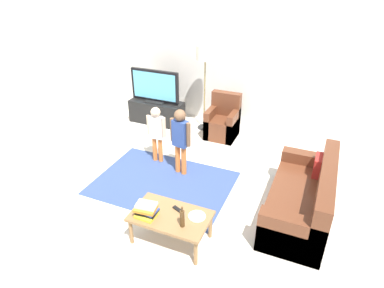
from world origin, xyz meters
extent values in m
plane|color=beige|center=(0.00, 0.00, 0.00)|extent=(7.80, 7.80, 0.00)
cube|color=silver|center=(0.00, 3.00, 1.35)|extent=(6.00, 0.12, 2.70)
cube|color=silver|center=(-3.00, 0.00, 1.35)|extent=(0.12, 6.00, 2.70)
cube|color=#33477A|center=(-0.38, 0.26, 0.00)|extent=(2.20, 1.60, 0.01)
cube|color=black|center=(-1.58, 2.30, 0.25)|extent=(1.20, 0.44, 0.50)
cube|color=black|center=(-1.58, 2.25, 0.10)|extent=(1.10, 0.32, 0.03)
cube|color=black|center=(-1.58, 2.28, 0.52)|extent=(0.44, 0.28, 0.03)
cube|color=black|center=(-1.58, 2.28, 0.87)|extent=(1.10, 0.07, 0.68)
cube|color=#59B2D8|center=(-1.58, 2.24, 0.87)|extent=(1.00, 0.01, 0.58)
cube|color=brown|center=(1.76, 0.32, 0.21)|extent=(0.80, 1.80, 0.42)
cube|color=brown|center=(2.06, 0.32, 0.43)|extent=(0.20, 1.80, 0.86)
cube|color=brown|center=(1.76, -0.48, 0.30)|extent=(0.80, 0.20, 0.60)
cube|color=brown|center=(1.76, 1.12, 0.30)|extent=(0.80, 0.20, 0.60)
cube|color=#B22823|center=(1.91, 0.87, 0.56)|extent=(0.10, 0.32, 0.32)
cube|color=brown|center=(-0.02, 2.20, 0.21)|extent=(0.60, 0.60, 0.42)
cube|color=brown|center=(-0.02, 2.42, 0.45)|extent=(0.60, 0.16, 0.90)
cube|color=brown|center=(-0.26, 2.20, 0.30)|extent=(0.12, 0.60, 0.60)
cube|color=brown|center=(0.22, 2.20, 0.30)|extent=(0.12, 0.60, 0.60)
cylinder|color=#262626|center=(-0.51, 2.45, 0.01)|extent=(0.28, 0.28, 0.02)
cylinder|color=#99844C|center=(-0.51, 2.45, 0.76)|extent=(0.03, 0.03, 1.50)
cylinder|color=silver|center=(-0.51, 2.45, 1.64)|extent=(0.36, 0.36, 0.28)
cylinder|color=orange|center=(-0.84, 0.85, 0.24)|extent=(0.08, 0.08, 0.47)
cylinder|color=orange|center=(-0.73, 0.86, 0.24)|extent=(0.08, 0.08, 0.47)
cube|color=white|center=(-0.79, 0.86, 0.68)|extent=(0.23, 0.14, 0.41)
sphere|color=beige|center=(-0.79, 0.86, 0.97)|extent=(0.17, 0.17, 0.17)
cylinder|color=beige|center=(-0.93, 0.84, 0.70)|extent=(0.06, 0.06, 0.37)
cylinder|color=beige|center=(-0.64, 0.87, 0.70)|extent=(0.06, 0.06, 0.37)
cylinder|color=orange|center=(-0.30, 0.68, 0.27)|extent=(0.09, 0.09, 0.53)
cylinder|color=orange|center=(-0.17, 0.66, 0.27)|extent=(0.09, 0.09, 0.53)
cube|color=#2D478C|center=(-0.24, 0.67, 0.76)|extent=(0.28, 0.19, 0.46)
sphere|color=brown|center=(-0.24, 0.67, 1.08)|extent=(0.19, 0.19, 0.19)
cylinder|color=brown|center=(-0.40, 0.70, 0.78)|extent=(0.07, 0.07, 0.41)
cylinder|color=brown|center=(-0.08, 0.64, 0.78)|extent=(0.07, 0.07, 0.41)
cube|color=olive|center=(0.31, -0.82, 0.40)|extent=(1.00, 0.60, 0.04)
cylinder|color=olive|center=(-0.14, -1.07, 0.19)|extent=(0.05, 0.05, 0.38)
cylinder|color=olive|center=(0.76, -1.07, 0.19)|extent=(0.05, 0.05, 0.38)
cylinder|color=olive|center=(-0.14, -0.57, 0.19)|extent=(0.05, 0.05, 0.38)
cylinder|color=olive|center=(0.76, -0.57, 0.19)|extent=(0.05, 0.05, 0.38)
cube|color=yellow|center=(0.05, -0.95, 0.44)|extent=(0.25, 0.23, 0.04)
cube|color=black|center=(0.04, -0.93, 0.47)|extent=(0.26, 0.20, 0.03)
cube|color=#334CA5|center=(0.04, -0.92, 0.50)|extent=(0.29, 0.22, 0.03)
cube|color=orange|center=(0.04, -0.95, 0.53)|extent=(0.29, 0.22, 0.04)
cube|color=white|center=(0.04, -0.93, 0.57)|extent=(0.27, 0.19, 0.04)
cylinder|color=#4C3319|center=(0.53, -0.94, 0.54)|extent=(0.06, 0.06, 0.23)
cylinder|color=#4C3319|center=(0.53, -0.94, 0.68)|extent=(0.02, 0.02, 0.06)
cube|color=black|center=(0.36, -0.70, 0.43)|extent=(0.18, 0.11, 0.02)
cylinder|color=white|center=(0.63, -0.72, 0.43)|extent=(0.22, 0.22, 0.02)
cube|color=silver|center=(0.65, -0.72, 0.44)|extent=(0.15, 0.01, 0.01)
camera|label=1|loc=(1.85, -3.71, 3.27)|focal=31.38mm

